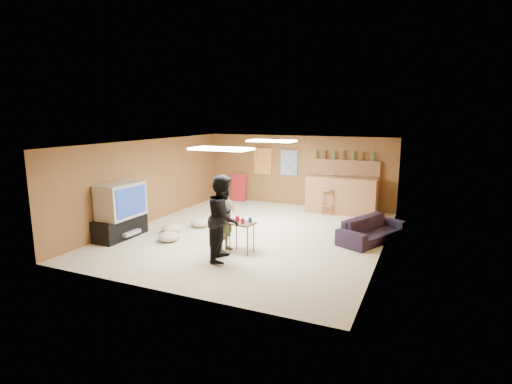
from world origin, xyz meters
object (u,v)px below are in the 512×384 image
at_px(tv_body, 121,200).
at_px(sofa, 372,230).
at_px(tray_table, 242,238).
at_px(person_olive, 225,214).
at_px(bar_counter, 341,195).
at_px(person_black, 224,218).

xyz_separation_m(tv_body, sofa, (5.35, 2.12, -0.63)).
bearing_deg(tray_table, person_olive, -170.45).
distance_m(bar_counter, sofa, 2.64).
xyz_separation_m(tv_body, person_black, (2.84, -0.29, -0.05)).
bearing_deg(tray_table, sofa, 39.33).
bearing_deg(tv_body, person_black, -5.77).
height_order(sofa, tray_table, tray_table).
relative_size(bar_counter, person_black, 1.17).
bearing_deg(bar_counter, person_olive, -109.17).
bearing_deg(tv_body, bar_counter, 47.00).
bearing_deg(bar_counter, sofa, -62.76).
relative_size(person_black, tray_table, 2.60).
height_order(person_black, tray_table, person_black).
bearing_deg(sofa, bar_counter, 51.72).
bearing_deg(person_olive, tv_body, 82.84).
bearing_deg(bar_counter, tray_table, -105.16).
distance_m(person_olive, tray_table, 0.60).
distance_m(person_black, sofa, 3.53).
xyz_separation_m(bar_counter, sofa, (1.20, -2.33, -0.28)).
relative_size(bar_counter, person_olive, 1.24).
xyz_separation_m(bar_counter, person_black, (-1.31, -4.74, 0.30)).
distance_m(tv_body, tray_table, 3.06).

